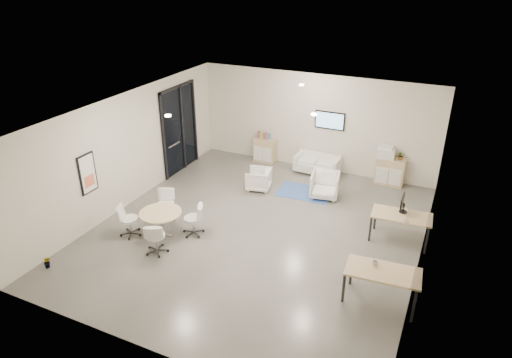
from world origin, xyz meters
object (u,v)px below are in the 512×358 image
at_px(sideboard_right, 390,171).
at_px(desk_rear, 402,218).
at_px(armchair_right, 325,184).
at_px(armchair_left, 258,178).
at_px(sideboard_left, 265,150).
at_px(loveseat, 318,165).
at_px(round_table, 161,215).
at_px(desk_front, 383,274).

relative_size(sideboard_right, desk_rear, 0.59).
distance_m(sideboard_right, armchair_right, 2.31).
xyz_separation_m(armchair_left, desk_rear, (4.40, -1.15, 0.31)).
xyz_separation_m(sideboard_right, armchair_right, (-1.58, -1.68, -0.02)).
height_order(sideboard_left, sideboard_right, sideboard_right).
bearing_deg(armchair_left, loveseat, 134.00).
height_order(sideboard_right, desk_rear, sideboard_right).
xyz_separation_m(armchair_left, armchair_right, (2.00, 0.36, 0.05)).
relative_size(sideboard_left, loveseat, 0.57).
bearing_deg(round_table, loveseat, 65.29).
distance_m(armchair_left, armchair_right, 2.03).
height_order(sideboard_left, desk_front, sideboard_left).
relative_size(armchair_left, round_table, 0.68).
bearing_deg(round_table, sideboard_left, 85.11).
bearing_deg(desk_front, round_table, 172.85).
height_order(loveseat, armchair_right, armchair_right).
distance_m(armchair_right, desk_rear, 2.85).
relative_size(desk_front, round_table, 1.44).
bearing_deg(desk_front, desk_rear, 85.86).
bearing_deg(sideboard_left, loveseat, -4.19).
distance_m(sideboard_right, loveseat, 2.31).
relative_size(loveseat, armchair_right, 1.78).
xyz_separation_m(sideboard_right, desk_front, (0.84, -5.69, 0.26)).
height_order(armchair_right, desk_rear, armchair_right).
height_order(sideboard_left, desk_rear, sideboard_left).
bearing_deg(desk_front, sideboard_left, 127.32).
distance_m(sideboard_left, desk_rear, 6.03).
relative_size(loveseat, desk_rear, 0.99).
distance_m(sideboard_right, desk_rear, 3.30).
bearing_deg(loveseat, armchair_left, -121.90).
height_order(loveseat, armchair_left, armchair_left).
xyz_separation_m(loveseat, desk_front, (3.14, -5.57, 0.40)).
xyz_separation_m(armchair_right, desk_front, (2.42, -4.01, 0.28)).
height_order(armchair_right, desk_front, armchair_right).
xyz_separation_m(sideboard_left, armchair_right, (2.70, -1.70, -0.01)).
bearing_deg(round_table, desk_front, -2.59).
xyz_separation_m(loveseat, armchair_left, (-1.28, -1.91, 0.07)).
bearing_deg(armchair_right, sideboard_right, 36.08).
distance_m(loveseat, round_table, 5.86).
relative_size(desk_rear, desk_front, 0.96).
bearing_deg(armchair_left, desk_rear, 63.09).
height_order(sideboard_left, round_table, sideboard_left).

